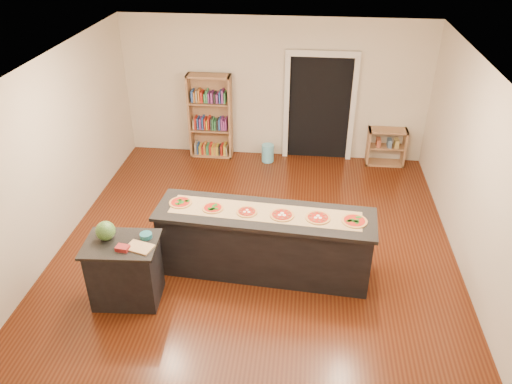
# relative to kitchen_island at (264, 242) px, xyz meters

# --- Properties ---
(room) EXTENTS (6.00, 7.00, 2.80)m
(room) POSITION_rel_kitchen_island_xyz_m (-0.17, 0.32, 0.90)
(room) COLOR beige
(room) RESTS_ON ground
(doorway) EXTENTS (1.40, 0.09, 2.21)m
(doorway) POSITION_rel_kitchen_island_xyz_m (0.73, 3.78, 0.71)
(doorway) COLOR black
(doorway) RESTS_ON room
(kitchen_island) EXTENTS (2.99, 0.81, 0.99)m
(kitchen_island) POSITION_rel_kitchen_island_xyz_m (0.00, 0.00, 0.00)
(kitchen_island) COLOR black
(kitchen_island) RESTS_ON ground
(side_counter) EXTENTS (0.93, 0.68, 0.92)m
(side_counter) POSITION_rel_kitchen_island_xyz_m (-1.75, -0.78, -0.03)
(side_counter) COLOR black
(side_counter) RESTS_ON ground
(bookshelf) EXTENTS (0.86, 0.30, 1.71)m
(bookshelf) POSITION_rel_kitchen_island_xyz_m (-1.44, 3.62, 0.36)
(bookshelf) COLOR #A97A52
(bookshelf) RESTS_ON ground
(low_shelf) EXTENTS (0.75, 0.32, 0.75)m
(low_shelf) POSITION_rel_kitchen_island_xyz_m (2.09, 3.61, -0.12)
(low_shelf) COLOR #A97A52
(low_shelf) RESTS_ON ground
(waste_bin) EXTENTS (0.25, 0.25, 0.36)m
(waste_bin) POSITION_rel_kitchen_island_xyz_m (-0.26, 3.47, -0.32)
(waste_bin) COLOR #6BCEEE
(waste_bin) RESTS_ON ground
(kraft_paper) EXTENTS (2.62, 0.64, 0.00)m
(kraft_paper) POSITION_rel_kitchen_island_xyz_m (0.00, 0.01, 0.49)
(kraft_paper) COLOR tan
(kraft_paper) RESTS_ON kitchen_island
(watermelon) EXTENTS (0.25, 0.25, 0.25)m
(watermelon) POSITION_rel_kitchen_island_xyz_m (-1.95, -0.71, 0.54)
(watermelon) COLOR #144214
(watermelon) RESTS_ON side_counter
(cutting_board) EXTENTS (0.37, 0.30, 0.02)m
(cutting_board) POSITION_rel_kitchen_island_xyz_m (-1.47, -0.85, 0.43)
(cutting_board) COLOR tan
(cutting_board) RESTS_ON side_counter
(package_red) EXTENTS (0.17, 0.13, 0.06)m
(package_red) POSITION_rel_kitchen_island_xyz_m (-1.67, -0.91, 0.45)
(package_red) COLOR maroon
(package_red) RESTS_ON side_counter
(package_teal) EXTENTS (0.16, 0.16, 0.06)m
(package_teal) POSITION_rel_kitchen_island_xyz_m (-1.46, -0.63, 0.45)
(package_teal) COLOR #195966
(package_teal) RESTS_ON side_counter
(pizza_a) EXTENTS (0.31, 0.31, 0.02)m
(pizza_a) POSITION_rel_kitchen_island_xyz_m (-1.19, 0.12, 0.50)
(pizza_a) COLOR #BA8647
(pizza_a) RESTS_ON kitchen_island
(pizza_b) EXTENTS (0.30, 0.30, 0.02)m
(pizza_b) POSITION_rel_kitchen_island_xyz_m (-0.72, 0.03, 0.50)
(pizza_b) COLOR #BA8647
(pizza_b) RESTS_ON kitchen_island
(pizza_c) EXTENTS (0.28, 0.28, 0.02)m
(pizza_c) POSITION_rel_kitchen_island_xyz_m (-0.24, -0.02, 0.50)
(pizza_c) COLOR #BA8647
(pizza_c) RESTS_ON kitchen_island
(pizza_d) EXTENTS (0.34, 0.34, 0.02)m
(pizza_d) POSITION_rel_kitchen_island_xyz_m (0.24, -0.04, 0.50)
(pizza_d) COLOR #BA8647
(pizza_d) RESTS_ON kitchen_island
(pizza_e) EXTENTS (0.32, 0.32, 0.02)m
(pizza_e) POSITION_rel_kitchen_island_xyz_m (0.71, -0.06, 0.50)
(pizza_e) COLOR #BA8647
(pizza_e) RESTS_ON kitchen_island
(pizza_f) EXTENTS (0.34, 0.34, 0.02)m
(pizza_f) POSITION_rel_kitchen_island_xyz_m (1.19, -0.08, 0.50)
(pizza_f) COLOR #BA8647
(pizza_f) RESTS_ON kitchen_island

